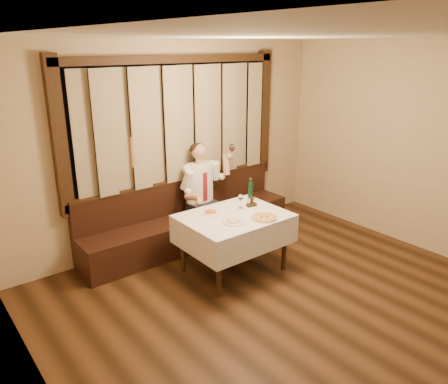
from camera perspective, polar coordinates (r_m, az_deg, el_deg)
room at (r=4.58m, az=7.16°, el=2.96°), size 5.01×6.01×2.81m
banquette at (r=6.27m, az=-4.65°, el=-4.06°), size 3.20×0.61×0.94m
dining_table at (r=5.37m, az=1.32°, el=-4.07°), size 1.27×0.97×0.76m
pizza at (r=5.24m, az=5.28°, el=-3.35°), size 0.32×0.32×0.03m
pasta_red at (r=5.38m, az=-1.75°, el=-2.48°), size 0.23×0.23×0.08m
pasta_cream at (r=5.10m, az=1.22°, el=-3.63°), size 0.26×0.26×0.09m
green_bottle at (r=5.83m, az=3.47°, el=0.20°), size 0.06×0.06×0.30m
table_wine_glass at (r=5.50m, az=2.18°, el=-0.82°), size 0.07×0.07×0.19m
cruet_caddy at (r=5.61m, az=3.61°, el=-1.41°), size 0.14×0.09×0.14m
seated_man at (r=6.12m, az=-2.74°, el=0.66°), size 0.80×0.60×1.45m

